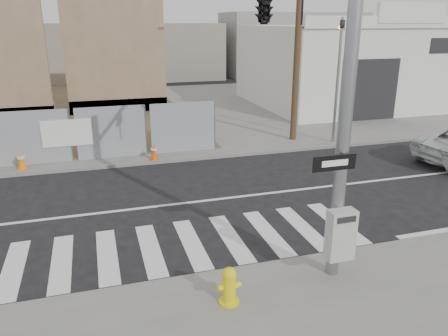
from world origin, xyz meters
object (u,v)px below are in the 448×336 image
object	(u,v)px
auto_shop	(351,65)
traffic_cone_d	(154,152)
fire_hydrant	(229,286)
traffic_cone_c	(21,160)
signal_pole	(286,38)

from	to	relation	value
auto_shop	traffic_cone_d	distance (m)	16.58
fire_hydrant	auto_shop	bearing A→B (deg)	38.80
fire_hydrant	traffic_cone_c	distance (m)	10.73
signal_pole	traffic_cone_c	distance (m)	10.58
auto_shop	traffic_cone_c	xyz separation A→B (m)	(-18.62, -8.50, -2.09)
traffic_cone_c	traffic_cone_d	world-z (taller)	traffic_cone_c
signal_pole	fire_hydrant	xyz separation A→B (m)	(-2.38, -3.12, -4.29)
traffic_cone_c	traffic_cone_d	size ratio (longest dim) A/B	1.04
signal_pole	fire_hydrant	world-z (taller)	signal_pole
traffic_cone_d	traffic_cone_c	bearing A→B (deg)	176.97
signal_pole	traffic_cone_c	bearing A→B (deg)	137.52
fire_hydrant	traffic_cone_d	distance (m)	9.38
signal_pole	fire_hydrant	size ratio (longest dim) A/B	9.43
signal_pole	fire_hydrant	distance (m)	5.82
fire_hydrant	traffic_cone_c	xyz separation A→B (m)	(-4.73, 9.63, -0.04)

